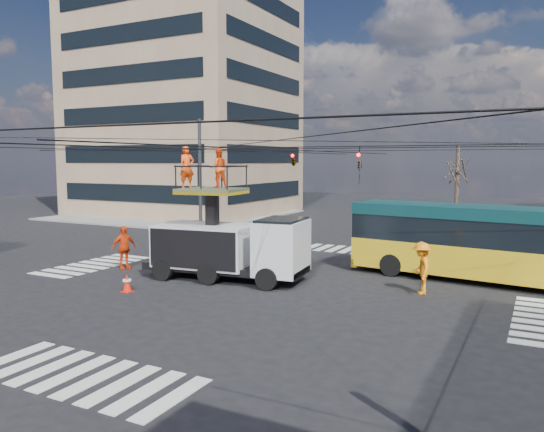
{
  "coord_description": "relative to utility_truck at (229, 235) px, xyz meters",
  "views": [
    {
      "loc": [
        9.55,
        -18.75,
        5.12
      ],
      "look_at": [
        -0.91,
        1.52,
        2.72
      ],
      "focal_mm": 35.0,
      "sensor_mm": 36.0,
      "label": 1
    }
  ],
  "objects": [
    {
      "name": "ground",
      "position": [
        2.37,
        -0.35,
        -1.95
      ],
      "size": [
        120.0,
        120.0,
        0.0
      ],
      "primitive_type": "plane",
      "color": "black",
      "rests_on": "ground"
    },
    {
      "name": "sidewalk_nw",
      "position": [
        -18.63,
        20.65,
        -1.89
      ],
      "size": [
        18.0,
        18.0,
        0.12
      ],
      "primitive_type": "cube",
      "color": "slate",
      "rests_on": "ground"
    },
    {
      "name": "crosswalks",
      "position": [
        2.37,
        -0.35,
        -1.94
      ],
      "size": [
        22.4,
        22.4,
        0.02
      ],
      "primitive_type": null,
      "color": "silver",
      "rests_on": "ground"
    },
    {
      "name": "building_tower",
      "position": [
        -19.61,
        23.63,
        13.06
      ],
      "size": [
        18.06,
        16.06,
        30.0
      ],
      "color": "#977460",
      "rests_on": "ground"
    },
    {
      "name": "overhead_network",
      "position": [
        2.3,
        0.05,
        2.34
      ],
      "size": [
        24.24,
        24.24,
        8.0
      ],
      "color": "#2D2D30",
      "rests_on": "ground"
    },
    {
      "name": "tree_a",
      "position": [
        7.37,
        13.15,
        2.68
      ],
      "size": [
        2.0,
        2.0,
        6.0
      ],
      "color": "#382B21",
      "rests_on": "ground"
    },
    {
      "name": "utility_truck",
      "position": [
        0.0,
        0.0,
        0.0
      ],
      "size": [
        7.2,
        3.23,
        5.73
      ],
      "rotation": [
        0.0,
        0.0,
        0.1
      ],
      "color": "black",
      "rests_on": "ground"
    },
    {
      "name": "city_bus",
      "position": [
        10.57,
        4.47,
        -0.22
      ],
      "size": [
        13.01,
        4.25,
        3.2
      ],
      "rotation": [
        0.0,
        0.0,
        -0.13
      ],
      "color": "gold",
      "rests_on": "ground"
    },
    {
      "name": "traffic_cone",
      "position": [
        -2.45,
        -3.65,
        -1.59
      ],
      "size": [
        0.36,
        0.36,
        0.71
      ],
      "primitive_type": "cone",
      "color": "red",
      "rests_on": "ground"
    },
    {
      "name": "worker_ground",
      "position": [
        -5.62,
        -0.37,
        -0.92
      ],
      "size": [
        0.92,
        1.31,
        2.06
      ],
      "primitive_type": "imported",
      "rotation": [
        0.0,
        0.0,
        1.19
      ],
      "color": "#E53E0E",
      "rests_on": "ground"
    },
    {
      "name": "flagger",
      "position": [
        7.85,
        1.32,
        -0.94
      ],
      "size": [
        1.19,
        1.49,
        2.01
      ],
      "primitive_type": "imported",
      "rotation": [
        0.0,
        0.0,
        -1.17
      ],
      "color": "orange",
      "rests_on": "ground"
    }
  ]
}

